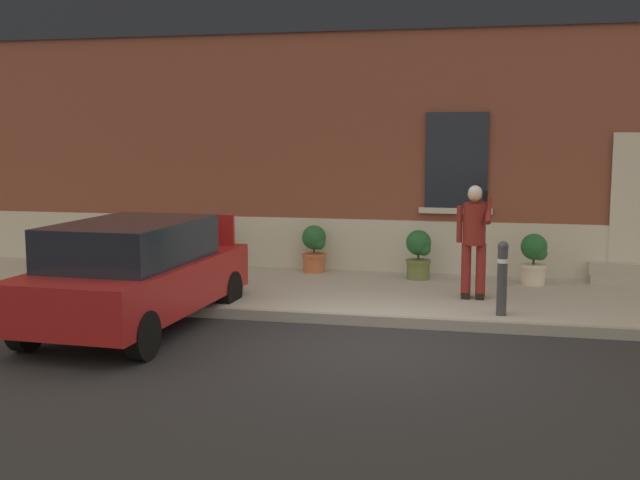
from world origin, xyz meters
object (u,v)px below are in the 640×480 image
(hatchback_car_red, at_px, (136,272))
(person_on_phone, at_px, (474,234))
(planter_cream, at_px, (534,258))
(planter_terracotta, at_px, (314,247))
(planter_olive, at_px, (419,253))
(bollard_near_person, at_px, (502,275))
(planter_charcoal, at_px, (214,244))

(hatchback_car_red, bearing_deg, person_on_phone, 27.26)
(person_on_phone, xyz_separation_m, planter_cream, (0.96, 1.47, -0.55))
(planter_cream, bearing_deg, planter_terracotta, 174.27)
(person_on_phone, height_order, planter_olive, person_on_phone)
(bollard_near_person, bearing_deg, person_on_phone, 112.89)
(person_on_phone, bearing_deg, planter_cream, 47.99)
(person_on_phone, distance_m, planter_cream, 1.83)
(bollard_near_person, relative_size, planter_terracotta, 1.22)
(planter_charcoal, bearing_deg, planter_terracotta, 0.62)
(planter_terracotta, bearing_deg, hatchback_car_red, -110.21)
(planter_charcoal, bearing_deg, planter_cream, -3.62)
(person_on_phone, xyz_separation_m, planter_terracotta, (-2.92, 1.85, -0.55))
(bollard_near_person, bearing_deg, planter_terracotta, 139.45)
(hatchback_car_red, xyz_separation_m, planter_olive, (3.46, 3.84, -0.18))
(planter_charcoal, relative_size, planter_cream, 1.00)
(planter_cream, bearing_deg, planter_charcoal, 176.38)
(hatchback_car_red, distance_m, planter_charcoal, 4.15)
(person_on_phone, bearing_deg, planter_olive, 113.43)
(planter_cream, bearing_deg, hatchback_car_red, -145.19)
(planter_terracotta, relative_size, planter_cream, 1.00)
(hatchback_car_red, bearing_deg, planter_cream, 34.81)
(bollard_near_person, height_order, planter_charcoal, bollard_near_person)
(planter_olive, height_order, planter_cream, same)
(person_on_phone, relative_size, planter_charcoal, 2.03)
(hatchback_car_red, xyz_separation_m, person_on_phone, (4.45, 2.29, 0.36))
(hatchback_car_red, relative_size, planter_terracotta, 4.80)
(hatchback_car_red, bearing_deg, planter_olive, 47.97)
(planter_terracotta, height_order, planter_cream, same)
(hatchback_car_red, xyz_separation_m, planter_charcoal, (-0.41, 4.12, -0.18))
(bollard_near_person, height_order, planter_olive, bollard_near_person)
(bollard_near_person, relative_size, planter_cream, 1.22)
(planter_charcoal, relative_size, planter_terracotta, 1.00)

